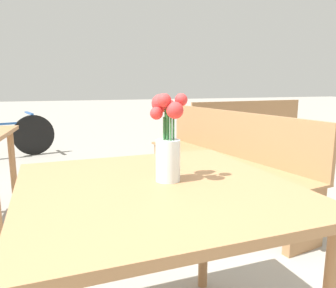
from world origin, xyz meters
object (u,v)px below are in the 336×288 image
Objects in this scene: table_front at (156,210)px; flower_vase at (168,144)px; bench_middle at (226,154)px; bicycle at (2,137)px; bench_near at (244,128)px.

flower_vase is (0.05, 0.03, 0.23)m from table_front.
table_front is 3.13× the size of flower_vase.
bench_middle reaches higher than bicycle.
flower_vase reaches higher than bench_near.
bench_middle is at bearing 54.57° from table_front.
bench_near reaches higher than table_front.
flower_vase reaches higher than table_front.
table_front is at bearing -74.17° from bicycle.
bench_near is at bearing 55.11° from flower_vase.
bench_near is 0.89× the size of bench_middle.
bench_near is (2.08, 2.98, -0.42)m from flower_vase.
bicycle is at bearing 130.08° from bench_middle.
table_front reaches higher than bicycle.
bicycle is (-3.31, 1.15, -0.14)m from bench_near.
bench_middle is (1.06, 1.49, -0.18)m from table_front.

